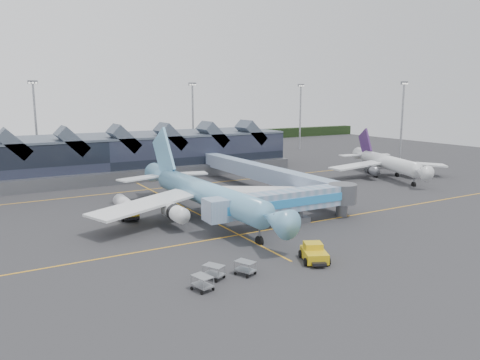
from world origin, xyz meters
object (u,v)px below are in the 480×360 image
main_airliner (203,193)px  fuel_truck (125,206)px  regional_jet (387,162)px  pushback_tug (314,254)px  jet_bridge (294,201)px

main_airliner → fuel_truck: 12.60m
regional_jet → pushback_tug: bearing=-125.7°
regional_jet → fuel_truck: regional_jet is taller
jet_bridge → pushback_tug: (-7.59, -14.03, -2.55)m
main_airliner → regional_jet: main_airliner is taller
main_airliner → fuel_truck: bearing=144.6°
jet_bridge → regional_jet: bearing=27.9°
regional_jet → jet_bridge: size_ratio=1.19×
regional_jet → fuel_truck: bearing=-156.7°
main_airliner → pushback_tug: 24.15m
main_airliner → fuel_truck: size_ratio=4.71×
fuel_truck → pushback_tug: 33.28m
pushback_tug → main_airliner: bearing=120.9°
main_airliner → regional_jet: bearing=10.9°
pushback_tug → jet_bridge: bearing=86.6°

